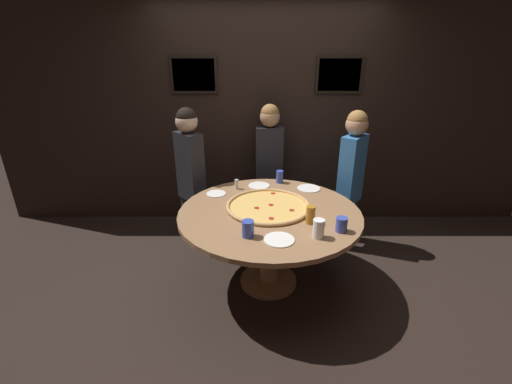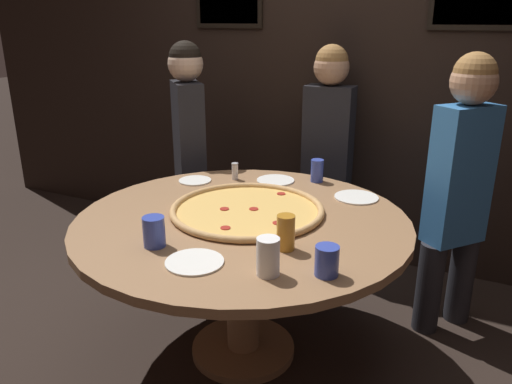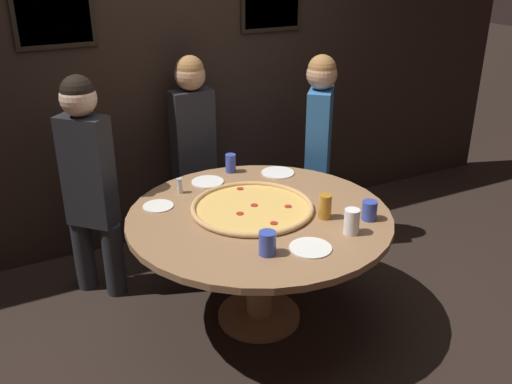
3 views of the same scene
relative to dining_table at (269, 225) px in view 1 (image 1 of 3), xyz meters
The scene contains 17 objects.
ground_plane 0.61m from the dining_table, ahead, with size 24.00×24.00×0.00m, color black.
back_wall 1.54m from the dining_table, 90.00° to the left, with size 6.40×0.08×2.60m.
dining_table is the anchor object (origin of this frame).
giant_pizza 0.16m from the dining_table, 97.84° to the left, with size 0.74×0.74×0.03m.
drink_cup_front_edge 0.66m from the dining_table, 33.47° to the right, with size 0.09×0.09×0.11m, color #384CB7.
drink_cup_far_right 0.59m from the dining_table, 52.42° to the right, with size 0.08×0.08×0.14m, color white.
drink_cup_by_shaker 0.43m from the dining_table, 34.91° to the right, with size 0.07×0.07×0.14m, color #BC7A23.
drink_cup_centre_back 0.50m from the dining_table, 112.38° to the right, with size 0.09×0.09×0.13m, color #384CB7.
drink_cup_near_right 0.71m from the dining_table, 79.28° to the left, with size 0.07×0.07×0.13m, color #384CB7.
white_plate_far_back 0.66m from the dining_table, 50.99° to the left, with size 0.22×0.22×0.01m, color white.
white_plate_near_front 0.63m from the dining_table, 143.56° to the left, with size 0.18×0.18×0.01m, color white.
white_plate_left_side 0.60m from the dining_table, 98.56° to the left, with size 0.21×0.21×0.01m, color white.
white_plate_right_side 0.50m from the dining_table, 83.98° to the right, with size 0.22×0.22×0.01m, color white.
condiment_shaker 0.61m from the dining_table, 121.70° to the left, with size 0.04×0.04×0.10m.
diner_far_left 1.15m from the dining_table, 88.29° to the left, with size 0.37×0.22×1.47m.
diner_centre_back 1.15m from the dining_table, 135.85° to the left, with size 0.36×0.36×1.49m.
diner_side_left 1.15m from the dining_table, 39.33° to the left, with size 0.34×0.37×1.47m.
Camera 1 is at (-0.12, -2.62, 2.02)m, focal length 24.00 mm.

